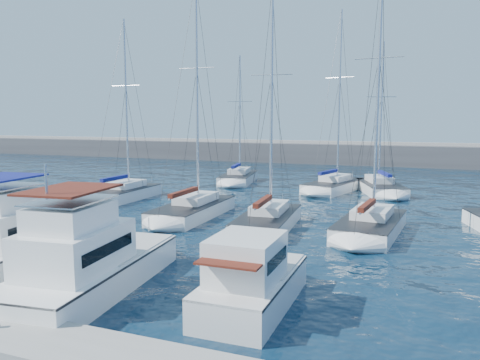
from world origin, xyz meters
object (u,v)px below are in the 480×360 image
(sailboat_mid_b, at_px, (193,209))
(motor_yacht_stbd_outer, at_px, (251,283))
(motor_yacht_port_inner, at_px, (19,242))
(sailboat_mid_c, at_px, (268,220))
(motor_yacht_stbd_inner, at_px, (87,265))
(sailboat_mid_a, at_px, (124,193))
(sailboat_back_b, at_px, (334,185))
(sailboat_back_c, at_px, (380,187))
(sailboat_back_a, at_px, (238,178))
(sailboat_mid_d, at_px, (371,225))

(sailboat_mid_b, bearing_deg, motor_yacht_stbd_outer, -56.66)
(motor_yacht_port_inner, relative_size, motor_yacht_stbd_outer, 1.42)
(sailboat_mid_c, bearing_deg, motor_yacht_stbd_inner, -108.41)
(sailboat_mid_a, height_order, sailboat_mid_c, sailboat_mid_a)
(motor_yacht_stbd_inner, distance_m, sailboat_mid_c, 13.41)
(motor_yacht_stbd_outer, distance_m, sailboat_mid_c, 12.54)
(motor_yacht_port_inner, bearing_deg, sailboat_back_b, 65.73)
(sailboat_mid_b, xyz_separation_m, sailboat_mid_c, (5.94, -1.45, -0.01))
(motor_yacht_stbd_inner, bearing_deg, sailboat_back_b, 75.31)
(motor_yacht_stbd_outer, bearing_deg, sailboat_mid_b, 123.42)
(motor_yacht_stbd_inner, distance_m, motor_yacht_stbd_outer, 6.53)
(sailboat_mid_c, distance_m, sailboat_back_b, 16.87)
(sailboat_back_c, bearing_deg, motor_yacht_stbd_inner, -125.09)
(sailboat_back_a, height_order, sailboat_back_c, sailboat_back_c)
(sailboat_mid_d, bearing_deg, sailboat_back_c, 97.91)
(sailboat_mid_b, distance_m, sailboat_mid_c, 6.11)
(sailboat_mid_d, height_order, sailboat_back_b, sailboat_back_b)
(motor_yacht_port_inner, distance_m, sailboat_mid_a, 18.24)
(sailboat_back_a, bearing_deg, sailboat_mid_c, -74.16)
(motor_yacht_port_inner, relative_size, sailboat_mid_a, 0.56)
(motor_yacht_stbd_outer, distance_m, sailboat_back_c, 29.45)
(sailboat_mid_b, distance_m, sailboat_back_a, 18.10)
(sailboat_mid_c, height_order, sailboat_back_a, sailboat_mid_c)
(motor_yacht_port_inner, height_order, motor_yacht_stbd_inner, same)
(motor_yacht_stbd_outer, relative_size, sailboat_mid_d, 0.36)
(sailboat_mid_b, bearing_deg, sailboat_mid_a, 152.83)
(motor_yacht_stbd_outer, bearing_deg, sailboat_back_b, 93.49)
(motor_yacht_stbd_inner, height_order, sailboat_back_a, sailboat_back_a)
(motor_yacht_stbd_outer, distance_m, sailboat_mid_d, 13.30)
(sailboat_mid_c, bearing_deg, sailboat_back_b, 81.59)
(sailboat_mid_b, xyz_separation_m, sailboat_back_c, (11.26, 15.82, -0.02))
(sailboat_mid_c, distance_m, sailboat_back_a, 21.43)
(sailboat_mid_a, distance_m, sailboat_mid_b, 9.86)
(sailboat_mid_a, relative_size, sailboat_mid_d, 0.93)
(motor_yacht_port_inner, distance_m, sailboat_back_c, 31.75)
(sailboat_mid_b, height_order, sailboat_back_c, sailboat_mid_b)
(sailboat_back_a, bearing_deg, sailboat_mid_b, -89.11)
(motor_yacht_port_inner, xyz_separation_m, sailboat_mid_b, (2.57, 12.75, -0.59))
(sailboat_back_b, bearing_deg, motor_yacht_stbd_inner, -83.71)
(sailboat_mid_d, distance_m, sailboat_back_a, 24.11)
(motor_yacht_port_inner, relative_size, sailboat_mid_b, 0.52)
(sailboat_mid_b, relative_size, sailboat_back_a, 1.19)
(motor_yacht_port_inner, relative_size, sailboat_back_b, 0.50)
(motor_yacht_stbd_inner, height_order, sailboat_mid_a, sailboat_mid_a)
(motor_yacht_stbd_inner, xyz_separation_m, sailboat_back_a, (-6.35, 32.20, -0.62))
(sailboat_back_a, bearing_deg, sailboat_back_b, -23.08)
(sailboat_mid_d, distance_m, sailboat_back_b, 16.72)
(motor_yacht_stbd_outer, xyz_separation_m, sailboat_back_a, (-12.82, 31.29, -0.43))
(sailboat_mid_b, distance_m, sailboat_back_b, 16.92)
(sailboat_back_a, distance_m, sailboat_back_c, 14.99)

